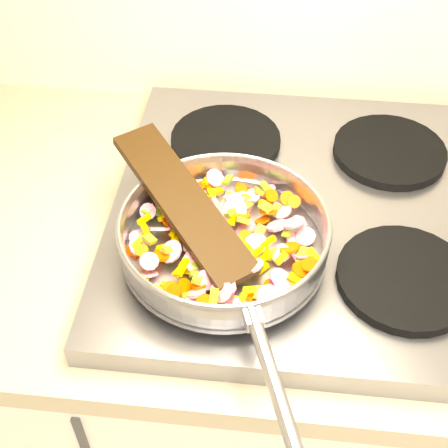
# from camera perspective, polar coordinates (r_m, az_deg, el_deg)

# --- Properties ---
(cooktop) EXTENTS (0.60, 0.60, 0.04)m
(cooktop) POSITION_cam_1_polar(r_m,az_deg,el_deg) (1.00, 7.29, 0.90)
(cooktop) COLOR #939399
(cooktop) RESTS_ON counter_top
(grate_fl) EXTENTS (0.19, 0.19, 0.02)m
(grate_fl) POSITION_cam_1_polar(r_m,az_deg,el_deg) (0.89, -1.79, -3.45)
(grate_fl) COLOR black
(grate_fl) RESTS_ON cooktop
(grate_fr) EXTENTS (0.19, 0.19, 0.02)m
(grate_fr) POSITION_cam_1_polar(r_m,az_deg,el_deg) (0.90, 16.20, -4.78)
(grate_fr) COLOR black
(grate_fr) RESTS_ON cooktop
(grate_bl) EXTENTS (0.19, 0.19, 0.02)m
(grate_bl) POSITION_cam_1_polar(r_m,az_deg,el_deg) (1.09, 0.15, 7.68)
(grate_bl) COLOR black
(grate_bl) RESTS_ON cooktop
(grate_br) EXTENTS (0.19, 0.19, 0.02)m
(grate_br) POSITION_cam_1_polar(r_m,az_deg,el_deg) (1.10, 14.89, 6.45)
(grate_br) COLOR black
(grate_br) RESTS_ON cooktop
(saute_pan) EXTENTS (0.34, 0.49, 0.06)m
(saute_pan) POSITION_cam_1_polar(r_m,az_deg,el_deg) (0.87, 0.04, -1.02)
(saute_pan) COLOR #9E9EA5
(saute_pan) RESTS_ON grate_fl
(vegetable_heap) EXTENTS (0.28, 0.28, 0.05)m
(vegetable_heap) POSITION_cam_1_polar(r_m,az_deg,el_deg) (0.88, 0.07, -1.47)
(vegetable_heap) COLOR olive
(vegetable_heap) RESTS_ON saute_pan
(wooden_spatula) EXTENTS (0.24, 0.27, 0.07)m
(wooden_spatula) POSITION_cam_1_polar(r_m,az_deg,el_deg) (0.89, -3.79, 2.06)
(wooden_spatula) COLOR black
(wooden_spatula) RESTS_ON saute_pan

